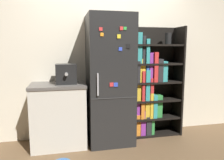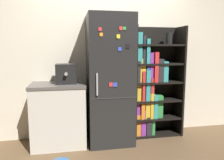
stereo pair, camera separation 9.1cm
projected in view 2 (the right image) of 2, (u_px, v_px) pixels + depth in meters
ground_plane at (112, 145)px, 3.23m from camera, size 16.00×16.00×0.00m
wall_back at (106, 56)px, 3.51m from camera, size 8.00×0.05×2.60m
refrigerator at (110, 80)px, 3.24m from camera, size 0.66×0.63×1.90m
bookshelf at (150, 86)px, 3.53m from camera, size 0.81×0.36×1.76m
kitchen_counter at (59, 114)px, 3.19m from camera, size 0.77×0.58×0.91m
espresso_machine at (66, 74)px, 3.12m from camera, size 0.29×0.31×0.28m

